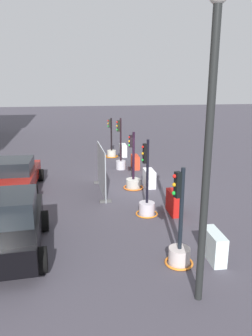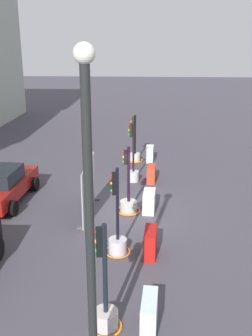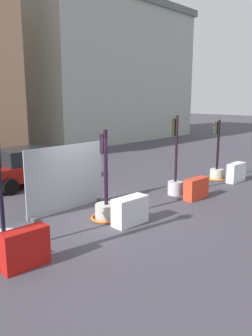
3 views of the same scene
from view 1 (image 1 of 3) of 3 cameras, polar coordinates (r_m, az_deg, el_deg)
ground_plane at (r=15.70m, az=0.38°, el=-3.50°), size 120.00×120.00×0.00m
traffic_light_0 at (r=9.29m, az=9.48°, el=-13.67°), size 0.81×0.81×2.81m
traffic_light_1 at (r=12.42m, az=3.72°, el=-6.23°), size 0.87×0.87×2.96m
traffic_light_2 at (r=15.49m, az=1.30°, el=-2.23°), size 0.98×0.98×2.76m
traffic_light_3 at (r=18.88m, az=-0.98°, el=1.73°), size 0.57×0.57×3.03m
traffic_light_4 at (r=22.18m, az=-2.62°, el=3.12°), size 0.92×0.92×2.70m
construction_barrier_0 at (r=9.75m, az=15.41°, el=-13.27°), size 1.10×0.43×0.86m
construction_barrier_1 at (r=12.67m, az=8.53°, el=-6.10°), size 1.07×0.44×0.89m
construction_barrier_2 at (r=15.83m, az=4.16°, el=-1.83°), size 1.14×0.53×0.82m
construction_barrier_3 at (r=19.17m, az=1.66°, el=1.09°), size 1.09×0.44×0.78m
construction_barrier_4 at (r=22.45m, az=-0.52°, el=3.20°), size 1.10×0.48×0.83m
car_red_compact at (r=15.90m, az=-19.21°, el=-1.21°), size 4.54×2.40×1.56m
car_black_sedan at (r=10.22m, az=-20.08°, el=-9.50°), size 4.21×2.26×1.80m
street_lamp_post at (r=6.84m, az=14.57°, el=5.29°), size 0.36×0.36×6.71m
site_fence_panel at (r=14.80m, az=-4.40°, el=-0.53°), size 3.07×0.50×2.17m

